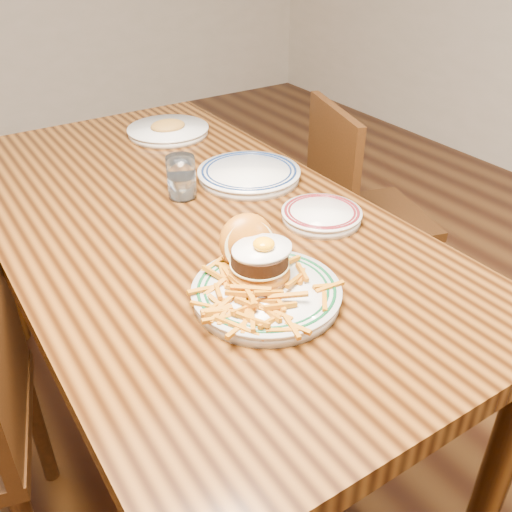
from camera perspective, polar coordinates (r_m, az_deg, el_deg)
floor at (r=1.88m, az=-5.63°, el=-16.41°), size 6.00×6.00×0.00m
table at (r=1.45m, az=-7.00°, el=1.15°), size 0.85×1.60×0.75m
chair_right at (r=2.10m, az=10.05°, el=4.54°), size 0.48×0.48×0.83m
main_plate at (r=1.09m, az=0.71°, el=-2.32°), size 0.29×0.30×0.14m
side_plate at (r=1.36m, az=6.57°, el=4.15°), size 0.19×0.19×0.03m
rear_plate at (r=1.57m, az=-0.71°, el=8.25°), size 0.28×0.28×0.03m
water_glass at (r=1.47m, az=-7.45°, el=7.58°), size 0.07×0.07×0.11m
far_plate at (r=1.91m, az=-8.78°, el=12.34°), size 0.26×0.26×0.05m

